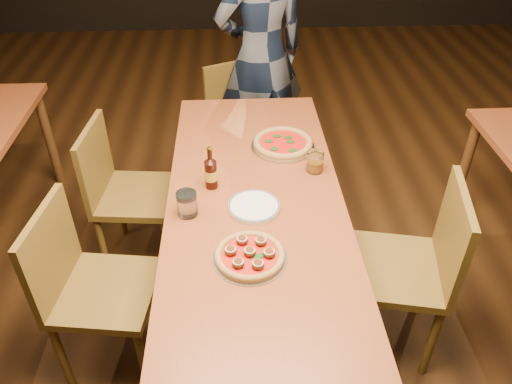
{
  "coord_description": "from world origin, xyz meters",
  "views": [
    {
      "loc": [
        -0.09,
        -1.79,
        2.13
      ],
      "look_at": [
        0.0,
        -0.05,
        0.82
      ],
      "focal_mm": 35.0,
      "sensor_mm": 36.0,
      "label": 1
    }
  ],
  "objects_px": {
    "table_main": "(255,210)",
    "diner": "(261,56)",
    "plate_stack": "(254,207)",
    "beer_bottle": "(211,174)",
    "amber_glass": "(315,162)",
    "pizza_margherita": "(283,143)",
    "chair_end": "(243,125)",
    "pizza_meatball": "(250,255)",
    "water_glass": "(187,204)",
    "chair_main_sw": "(137,194)",
    "chair_main_nw": "(106,290)",
    "chair_main_e": "(395,268)"
  },
  "relations": [
    {
      "from": "table_main",
      "to": "diner",
      "type": "xyz_separation_m",
      "value": [
        0.11,
        1.38,
        0.2
      ]
    },
    {
      "from": "diner",
      "to": "plate_stack",
      "type": "bearing_deg",
      "value": 64.0
    },
    {
      "from": "beer_bottle",
      "to": "amber_glass",
      "type": "xyz_separation_m",
      "value": [
        0.5,
        0.11,
        -0.02
      ]
    },
    {
      "from": "pizza_margherita",
      "to": "plate_stack",
      "type": "bearing_deg",
      "value": -109.07
    },
    {
      "from": "amber_glass",
      "to": "chair_end",
      "type": "bearing_deg",
      "value": 107.01
    },
    {
      "from": "table_main",
      "to": "chair_end",
      "type": "bearing_deg",
      "value": 90.93
    },
    {
      "from": "pizza_meatball",
      "to": "water_glass",
      "type": "relative_size",
      "value": 2.64
    },
    {
      "from": "pizza_margherita",
      "to": "plate_stack",
      "type": "height_order",
      "value": "pizza_margherita"
    },
    {
      "from": "table_main",
      "to": "chair_main_sw",
      "type": "bearing_deg",
      "value": 144.82
    },
    {
      "from": "pizza_meatball",
      "to": "chair_end",
      "type": "bearing_deg",
      "value": 89.24
    },
    {
      "from": "water_glass",
      "to": "chair_main_sw",
      "type": "bearing_deg",
      "value": 121.75
    },
    {
      "from": "plate_stack",
      "to": "beer_bottle",
      "type": "xyz_separation_m",
      "value": [
        -0.19,
        0.17,
        0.06
      ]
    },
    {
      "from": "pizza_margherita",
      "to": "water_glass",
      "type": "xyz_separation_m",
      "value": [
        -0.47,
        -0.53,
        0.03
      ]
    },
    {
      "from": "chair_main_sw",
      "to": "chair_main_nw",
      "type": "bearing_deg",
      "value": -177.49
    },
    {
      "from": "diner",
      "to": "chair_main_sw",
      "type": "bearing_deg",
      "value": 29.7
    },
    {
      "from": "chair_main_sw",
      "to": "chair_main_e",
      "type": "bearing_deg",
      "value": -111.97
    },
    {
      "from": "chair_main_e",
      "to": "chair_end",
      "type": "distance_m",
      "value": 1.6
    },
    {
      "from": "pizza_margherita",
      "to": "amber_glass",
      "type": "height_order",
      "value": "amber_glass"
    },
    {
      "from": "pizza_meatball",
      "to": "amber_glass",
      "type": "xyz_separation_m",
      "value": [
        0.34,
        0.6,
        0.03
      ]
    },
    {
      "from": "chair_main_e",
      "to": "beer_bottle",
      "type": "xyz_separation_m",
      "value": [
        -0.83,
        0.3,
        0.34
      ]
    },
    {
      "from": "chair_main_e",
      "to": "diner",
      "type": "xyz_separation_m",
      "value": [
        -0.52,
        1.59,
        0.4
      ]
    },
    {
      "from": "water_glass",
      "to": "chair_main_e",
      "type": "bearing_deg",
      "value": -6.84
    },
    {
      "from": "amber_glass",
      "to": "chair_main_e",
      "type": "bearing_deg",
      "value": -51.56
    },
    {
      "from": "pizza_margherita",
      "to": "plate_stack",
      "type": "relative_size",
      "value": 1.47
    },
    {
      "from": "chair_main_nw",
      "to": "amber_glass",
      "type": "xyz_separation_m",
      "value": [
        0.98,
        0.46,
        0.34
      ]
    },
    {
      "from": "pizza_margherita",
      "to": "plate_stack",
      "type": "distance_m",
      "value": 0.54
    },
    {
      "from": "amber_glass",
      "to": "beer_bottle",
      "type": "bearing_deg",
      "value": -167.66
    },
    {
      "from": "table_main",
      "to": "diner",
      "type": "bearing_deg",
      "value": 85.53
    },
    {
      "from": "pizza_meatball",
      "to": "water_glass",
      "type": "height_order",
      "value": "water_glass"
    },
    {
      "from": "chair_main_nw",
      "to": "diner",
      "type": "distance_m",
      "value": 1.86
    },
    {
      "from": "pizza_meatball",
      "to": "plate_stack",
      "type": "xyz_separation_m",
      "value": [
        0.03,
        0.31,
        -0.01
      ]
    },
    {
      "from": "pizza_meatball",
      "to": "beer_bottle",
      "type": "xyz_separation_m",
      "value": [
        -0.16,
        0.49,
        0.06
      ]
    },
    {
      "from": "chair_main_sw",
      "to": "diner",
      "type": "height_order",
      "value": "diner"
    },
    {
      "from": "table_main",
      "to": "chair_main_sw",
      "type": "relative_size",
      "value": 2.2
    },
    {
      "from": "plate_stack",
      "to": "water_glass",
      "type": "height_order",
      "value": "water_glass"
    },
    {
      "from": "chair_main_e",
      "to": "chair_end",
      "type": "xyz_separation_m",
      "value": [
        -0.65,
        1.46,
        -0.05
      ]
    },
    {
      "from": "plate_stack",
      "to": "pizza_margherita",
      "type": "bearing_deg",
      "value": 70.93
    },
    {
      "from": "pizza_meatball",
      "to": "chair_main_sw",
      "type": "bearing_deg",
      "value": 125.36
    },
    {
      "from": "chair_main_nw",
      "to": "pizza_meatball",
      "type": "distance_m",
      "value": 0.72
    },
    {
      "from": "chair_main_nw",
      "to": "plate_stack",
      "type": "bearing_deg",
      "value": -67.27
    },
    {
      "from": "chair_main_e",
      "to": "chair_main_nw",
      "type": "bearing_deg",
      "value": -76.05
    },
    {
      "from": "chair_main_e",
      "to": "water_glass",
      "type": "relative_size",
      "value": 8.65
    },
    {
      "from": "table_main",
      "to": "water_glass",
      "type": "bearing_deg",
      "value": -161.72
    },
    {
      "from": "plate_stack",
      "to": "diner",
      "type": "relative_size",
      "value": 0.13
    },
    {
      "from": "plate_stack",
      "to": "table_main",
      "type": "bearing_deg",
      "value": 82.51
    },
    {
      "from": "plate_stack",
      "to": "amber_glass",
      "type": "distance_m",
      "value": 0.42
    },
    {
      "from": "chair_main_sw",
      "to": "beer_bottle",
      "type": "xyz_separation_m",
      "value": [
        0.44,
        -0.36,
        0.37
      ]
    },
    {
      "from": "beer_bottle",
      "to": "diner",
      "type": "xyz_separation_m",
      "value": [
        0.31,
        1.28,
        0.05
      ]
    },
    {
      "from": "chair_end",
      "to": "beer_bottle",
      "type": "distance_m",
      "value": 1.24
    },
    {
      "from": "pizza_margherita",
      "to": "table_main",
      "type": "bearing_deg",
      "value": -111.09
    }
  ]
}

